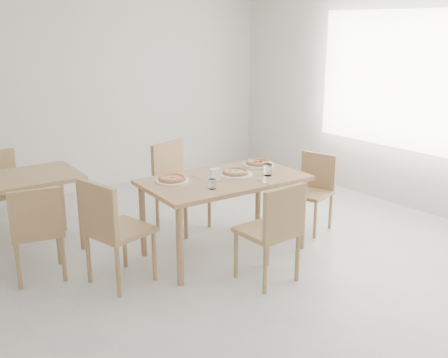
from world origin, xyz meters
TOP-DOWN VIEW (x-y plane):
  - room at (2.98, 0.30)m, footprint 7.28×7.00m
  - main_table at (0.43, 0.80)m, footprint 1.55×0.94m
  - chair_south at (0.37, 0.04)m, footprint 0.44×0.44m
  - chair_north at (0.42, 1.63)m, footprint 0.57×0.57m
  - chair_west at (-0.72, 0.83)m, footprint 0.55×0.55m
  - chair_east at (1.57, 0.73)m, footprint 0.49×0.49m
  - plate_margherita at (-0.03, 0.98)m, footprint 0.31×0.31m
  - plate_mushroom at (0.57, 0.81)m, footprint 0.33×0.33m
  - plate_pepperoni at (0.98, 0.95)m, footprint 0.32×0.32m
  - pizza_margherita at (-0.03, 0.98)m, footprint 0.33×0.33m
  - pizza_mushroom at (0.57, 0.81)m, footprint 0.28×0.28m
  - pizza_pepperoni at (0.98, 0.95)m, footprint 0.27×0.27m
  - tumbler_a at (0.81, 0.61)m, footprint 0.08×0.08m
  - tumbler_b at (0.14, 0.59)m, footprint 0.07×0.07m
  - napkin_holder at (0.29, 0.75)m, footprint 0.11×0.06m
  - fork_a at (0.24, 0.97)m, footprint 0.02×0.17m
  - fork_b at (0.62, 0.46)m, footprint 0.03×0.17m
  - second_table at (-1.18, 2.01)m, footprint 1.30×0.79m
  - chair_back_s at (-1.18, 1.29)m, footprint 0.51×0.51m
  - chair_back_n at (-1.10, 2.71)m, footprint 0.43×0.43m

SIDE VIEW (x-z plane):
  - chair_east at x=1.57m, z-range 0.06..0.88m
  - chair_back_n at x=-1.10m, z-range 0.07..0.92m
  - chair_back_s at x=-1.18m, z-range 0.07..0.92m
  - chair_south at x=0.37m, z-range 0.07..0.95m
  - chair_west at x=-0.72m, z-range 0.07..1.00m
  - chair_north at x=0.42m, z-range 0.07..1.01m
  - second_table at x=-1.18m, z-range 0.27..1.02m
  - main_table at x=0.43m, z-range 0.29..1.04m
  - fork_a at x=0.24m, z-range 0.75..0.76m
  - fork_b at x=0.62m, z-range 0.75..0.76m
  - plate_margherita at x=-0.03m, z-range 0.75..0.77m
  - plate_mushroom at x=0.57m, z-range 0.75..0.77m
  - plate_pepperoni at x=0.98m, z-range 0.75..0.77m
  - pizza_margherita at x=-0.03m, z-range 0.76..0.80m
  - pizza_mushroom at x=0.57m, z-range 0.76..0.80m
  - pizza_pepperoni at x=0.98m, z-range 0.77..0.80m
  - tumbler_b at x=0.14m, z-range 0.75..0.84m
  - tumbler_a at x=0.81m, z-range 0.75..0.86m
  - napkin_holder at x=0.29m, z-range 0.75..0.87m
  - room at x=2.98m, z-range -2.00..5.00m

